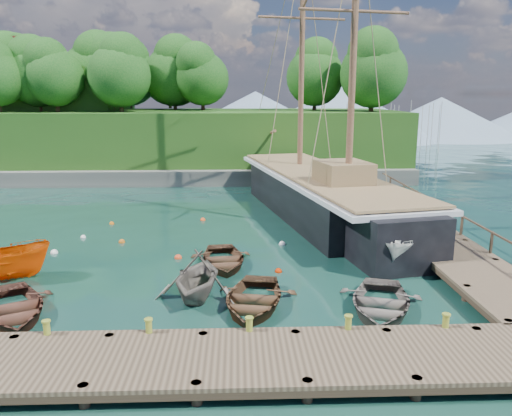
# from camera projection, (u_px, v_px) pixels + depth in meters

# --- Properties ---
(ground) EXTENTS (160.00, 160.00, 0.00)m
(ground) POSITION_uv_depth(u_px,v_px,m) (196.00, 287.00, 20.04)
(ground) COLOR #11342D
(ground) RESTS_ON ground
(dock_near) EXTENTS (20.00, 3.20, 1.10)m
(dock_near) POSITION_uv_depth(u_px,v_px,m) (251.00, 360.00, 13.69)
(dock_near) COLOR #463728
(dock_near) RESTS_ON ground
(dock_east) EXTENTS (3.20, 24.00, 1.10)m
(dock_east) POSITION_uv_depth(u_px,v_px,m) (417.00, 228.00, 27.19)
(dock_east) COLOR #463728
(dock_east) RESTS_ON ground
(bollard_0) EXTENTS (0.26, 0.26, 0.45)m
(bollard_0) POSITION_uv_depth(u_px,v_px,m) (49.00, 353.00, 14.92)
(bollard_0) COLOR olive
(bollard_0) RESTS_ON ground
(bollard_1) EXTENTS (0.26, 0.26, 0.45)m
(bollard_1) POSITION_uv_depth(u_px,v_px,m) (150.00, 351.00, 15.03)
(bollard_1) COLOR olive
(bollard_1) RESTS_ON ground
(bollard_2) EXTENTS (0.26, 0.26, 0.45)m
(bollard_2) POSITION_uv_depth(u_px,v_px,m) (249.00, 349.00, 15.15)
(bollard_2) COLOR olive
(bollard_2) RESTS_ON ground
(bollard_3) EXTENTS (0.26, 0.26, 0.45)m
(bollard_3) POSITION_uv_depth(u_px,v_px,m) (347.00, 347.00, 15.26)
(bollard_3) COLOR olive
(bollard_3) RESTS_ON ground
(bollard_4) EXTENTS (0.26, 0.26, 0.45)m
(bollard_4) POSITION_uv_depth(u_px,v_px,m) (444.00, 345.00, 15.37)
(bollard_4) COLOR olive
(bollard_4) RESTS_ON ground
(rowboat_0) EXTENTS (4.87, 5.39, 0.92)m
(rowboat_0) POSITION_uv_depth(u_px,v_px,m) (12.00, 317.00, 17.30)
(rowboat_0) COLOR #4C2A1F
(rowboat_0) RESTS_ON ground
(rowboat_1) EXTENTS (3.70, 4.12, 1.95)m
(rowboat_1) POSITION_uv_depth(u_px,v_px,m) (198.00, 297.00, 19.01)
(rowboat_1) COLOR #70675D
(rowboat_1) RESTS_ON ground
(rowboat_2) EXTENTS (3.78, 4.76, 0.89)m
(rowboat_2) POSITION_uv_depth(u_px,v_px,m) (253.00, 307.00, 18.09)
(rowboat_2) COLOR #503421
(rowboat_2) RESTS_ON ground
(rowboat_3) EXTENTS (4.22, 5.04, 0.90)m
(rowboat_3) POSITION_uv_depth(u_px,v_px,m) (379.00, 311.00, 17.76)
(rowboat_3) COLOR #645A53
(rowboat_3) RESTS_ON ground
(rowboat_4) EXTENTS (3.27, 4.28, 0.83)m
(rowboat_4) POSITION_uv_depth(u_px,v_px,m) (223.00, 265.00, 22.51)
(rowboat_4) COLOR #4E3120
(rowboat_4) RESTS_ON ground
(cabin_boat_white) EXTENTS (3.49, 5.27, 1.90)m
(cabin_boat_white) POSITION_uv_depth(u_px,v_px,m) (395.00, 264.00, 22.76)
(cabin_boat_white) COLOR white
(cabin_boat_white) RESTS_ON ground
(schooner) EXTENTS (9.32, 28.41, 21.19)m
(schooner) POSITION_uv_depth(u_px,v_px,m) (320.00, 198.00, 31.38)
(schooner) COLOR black
(schooner) RESTS_ON ground
(mooring_buoy_0) EXTENTS (0.36, 0.36, 0.36)m
(mooring_buoy_0) POSITION_uv_depth(u_px,v_px,m) (54.00, 253.00, 24.22)
(mooring_buoy_0) COLOR white
(mooring_buoy_0) RESTS_ON ground
(mooring_buoy_1) EXTENTS (0.33, 0.33, 0.33)m
(mooring_buoy_1) POSITION_uv_depth(u_px,v_px,m) (122.00, 243.00, 25.98)
(mooring_buoy_1) COLOR #D16715
(mooring_buoy_1) RESTS_ON ground
(mooring_buoy_2) EXTENTS (0.35, 0.35, 0.35)m
(mooring_buoy_2) POSITION_uv_depth(u_px,v_px,m) (178.00, 258.00, 23.48)
(mooring_buoy_2) COLOR #EB441C
(mooring_buoy_2) RESTS_ON ground
(mooring_buoy_3) EXTENTS (0.34, 0.34, 0.34)m
(mooring_buoy_3) POSITION_uv_depth(u_px,v_px,m) (282.00, 245.00, 25.59)
(mooring_buoy_3) COLOR white
(mooring_buoy_3) RESTS_ON ground
(mooring_buoy_4) EXTENTS (0.28, 0.28, 0.28)m
(mooring_buoy_4) POSITION_uv_depth(u_px,v_px,m) (112.00, 224.00, 29.65)
(mooring_buoy_4) COLOR orange
(mooring_buoy_4) RESTS_ON ground
(mooring_buoy_5) EXTENTS (0.32, 0.32, 0.32)m
(mooring_buoy_5) POSITION_uv_depth(u_px,v_px,m) (203.00, 220.00, 30.53)
(mooring_buoy_5) COLOR #EC4E1B
(mooring_buoy_5) RESTS_ON ground
(mooring_buoy_6) EXTENTS (0.29, 0.29, 0.29)m
(mooring_buoy_6) POSITION_uv_depth(u_px,v_px,m) (83.00, 238.00, 26.82)
(mooring_buoy_6) COLOR white
(mooring_buoy_6) RESTS_ON ground
(mooring_buoy_7) EXTENTS (0.31, 0.31, 0.31)m
(mooring_buoy_7) POSITION_uv_depth(u_px,v_px,m) (278.00, 272.00, 21.68)
(mooring_buoy_7) COLOR red
(mooring_buoy_7) RESTS_ON ground
(headland) EXTENTS (51.00, 19.31, 12.90)m
(headland) POSITION_uv_depth(u_px,v_px,m) (88.00, 115.00, 48.86)
(headland) COLOR #474744
(headland) RESTS_ON ground
(distant_ridge) EXTENTS (117.00, 40.00, 10.00)m
(distant_ridge) POSITION_uv_depth(u_px,v_px,m) (251.00, 113.00, 87.41)
(distant_ridge) COLOR #728CA5
(distant_ridge) RESTS_ON ground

